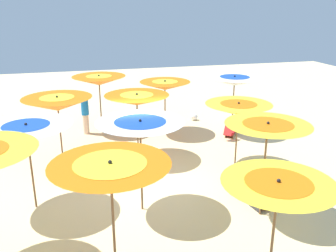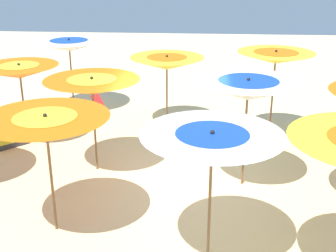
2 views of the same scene
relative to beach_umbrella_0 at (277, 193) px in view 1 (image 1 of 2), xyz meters
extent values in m
cube|color=beige|center=(-5.05, -1.35, -2.07)|extent=(39.69, 39.69, 0.04)
cylinder|color=brown|center=(0.00, 0.00, -1.03)|extent=(0.05, 0.05, 2.03)
cone|color=yellow|center=(0.00, 0.00, -0.01)|extent=(1.95, 1.95, 0.42)
cone|color=orange|center=(0.00, 0.00, 0.08)|extent=(1.14, 1.14, 0.25)
sphere|color=black|center=(0.00, 0.00, 0.23)|extent=(0.07, 0.07, 0.07)
cylinder|color=brown|center=(-2.40, 1.11, -0.91)|extent=(0.05, 0.05, 2.26)
cone|color=yellow|center=(-2.40, 1.11, 0.22)|extent=(2.03, 2.03, 0.31)
cone|color=orange|center=(-2.40, 1.11, 0.29)|extent=(1.19, 1.19, 0.18)
sphere|color=black|center=(-2.40, 1.11, 0.40)|extent=(0.07, 0.07, 0.07)
cylinder|color=brown|center=(-5.35, 1.75, -1.09)|extent=(0.05, 0.05, 1.91)
cone|color=yellow|center=(-5.35, 1.75, -0.13)|extent=(2.12, 2.12, 0.37)
cone|color=orange|center=(-5.35, 1.75, -0.04)|extent=(1.16, 1.16, 0.20)
sphere|color=black|center=(-5.35, 1.75, 0.08)|extent=(0.07, 0.07, 0.07)
cylinder|color=brown|center=(-8.54, 3.03, -0.98)|extent=(0.05, 0.05, 2.13)
cone|color=white|center=(-8.54, 3.03, 0.08)|extent=(2.29, 2.29, 0.35)
cone|color=#1947B2|center=(-8.54, 3.03, 0.17)|extent=(1.20, 1.20, 0.18)
sphere|color=black|center=(-8.54, 3.03, 0.29)|extent=(0.07, 0.07, 0.07)
cylinder|color=brown|center=(-0.94, -2.71, -0.90)|extent=(0.05, 0.05, 2.29)
cone|color=orange|center=(-0.94, -2.71, 0.24)|extent=(2.14, 2.14, 0.38)
cone|color=yellow|center=(-0.94, -2.71, 0.33)|extent=(1.28, 1.28, 0.23)
sphere|color=black|center=(-0.94, -2.71, 0.46)|extent=(0.07, 0.07, 0.07)
cylinder|color=brown|center=(-3.39, -1.75, -0.95)|extent=(0.05, 0.05, 2.19)
cone|color=white|center=(-3.39, -1.75, 0.14)|extent=(2.17, 2.17, 0.42)
cone|color=#1947B2|center=(-3.39, -1.75, 0.24)|extent=(1.26, 1.26, 0.25)
sphere|color=black|center=(-3.39, -1.75, 0.38)|extent=(0.07, 0.07, 0.07)
cylinder|color=brown|center=(-6.80, -1.25, -1.02)|extent=(0.05, 0.05, 2.05)
cone|color=orange|center=(-6.80, -1.25, 0.00)|extent=(2.16, 2.16, 0.35)
cone|color=yellow|center=(-6.80, -1.25, 0.09)|extent=(1.11, 1.11, 0.18)
sphere|color=black|center=(-6.80, -1.25, 0.21)|extent=(0.07, 0.07, 0.07)
cylinder|color=brown|center=(-9.09, 0.28, -1.06)|extent=(0.05, 0.05, 1.97)
cone|color=orange|center=(-9.09, 0.28, -0.08)|extent=(2.04, 2.04, 0.34)
cone|color=yellow|center=(-9.09, 0.28, 0.01)|extent=(1.04, 1.04, 0.17)
sphere|color=black|center=(-9.09, 0.28, 0.12)|extent=(0.07, 0.07, 0.07)
cylinder|color=brown|center=(-4.18, -4.44, -1.00)|extent=(0.05, 0.05, 2.09)
cone|color=white|center=(-4.18, -4.44, 0.05)|extent=(2.25, 2.25, 0.36)
cone|color=#1947B2|center=(-4.18, -4.44, 0.14)|extent=(1.15, 1.15, 0.19)
sphere|color=black|center=(-4.18, -4.44, 0.26)|extent=(0.07, 0.07, 0.07)
cylinder|color=brown|center=(-7.01, -3.80, -1.03)|extent=(0.05, 0.05, 2.02)
cone|color=orange|center=(-7.01, -3.80, -0.02)|extent=(2.23, 2.23, 0.44)
cone|color=yellow|center=(-7.01, -3.80, 0.09)|extent=(1.10, 1.10, 0.22)
sphere|color=black|center=(-7.01, -3.80, 0.23)|extent=(0.07, 0.07, 0.07)
cylinder|color=brown|center=(-10.02, -2.25, -0.99)|extent=(0.05, 0.05, 2.12)
cone|color=orange|center=(-10.02, -2.25, 0.07)|extent=(2.17, 2.17, 0.37)
cone|color=yellow|center=(-10.02, -2.25, 0.18)|extent=(1.05, 1.05, 0.18)
sphere|color=black|center=(-10.02, -2.25, 0.29)|extent=(0.07, 0.07, 0.07)
cube|color=#333338|center=(-2.88, 1.36, -1.98)|extent=(0.83, 0.18, 0.14)
cube|color=#333338|center=(-2.82, 1.05, -1.98)|extent=(0.83, 0.18, 0.14)
cube|color=orange|center=(-2.85, 1.21, -1.86)|extent=(0.87, 0.45, 0.10)
cube|color=orange|center=(-3.43, 1.11, -1.67)|extent=(0.43, 0.37, 0.30)
cube|color=olive|center=(-8.17, 2.71, -1.98)|extent=(0.77, 0.59, 0.14)
cube|color=olive|center=(-7.98, 2.96, -1.98)|extent=(0.77, 0.59, 0.14)
cube|color=red|center=(-8.08, 2.83, -1.86)|extent=(0.93, 0.81, 0.10)
cube|color=red|center=(-7.57, 2.45, -1.59)|extent=(0.49, 0.48, 0.46)
cube|color=#333338|center=(-9.59, 0.04, -1.98)|extent=(0.69, 0.70, 0.14)
cube|color=#333338|center=(-9.34, -0.21, -1.98)|extent=(0.69, 0.70, 0.14)
cube|color=yellow|center=(-9.46, -0.08, -1.86)|extent=(0.91, 0.92, 0.10)
cube|color=yellow|center=(-9.90, -0.53, -1.59)|extent=(0.49, 0.49, 0.45)
cylinder|color=beige|center=(-9.73, -2.90, -1.64)|extent=(0.24, 0.24, 0.81)
cylinder|color=#1972BF|center=(-9.73, -2.90, -0.88)|extent=(0.30, 0.30, 0.71)
sphere|color=beige|center=(-9.73, -2.90, -0.42)|extent=(0.22, 0.22, 0.22)
sphere|color=white|center=(-10.36, 1.97, -1.89)|extent=(0.32, 0.32, 0.32)
camera|label=1|loc=(4.89, -3.17, 3.05)|focal=39.11mm
camera|label=2|loc=(-4.39, -10.83, 2.80)|focal=48.07mm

